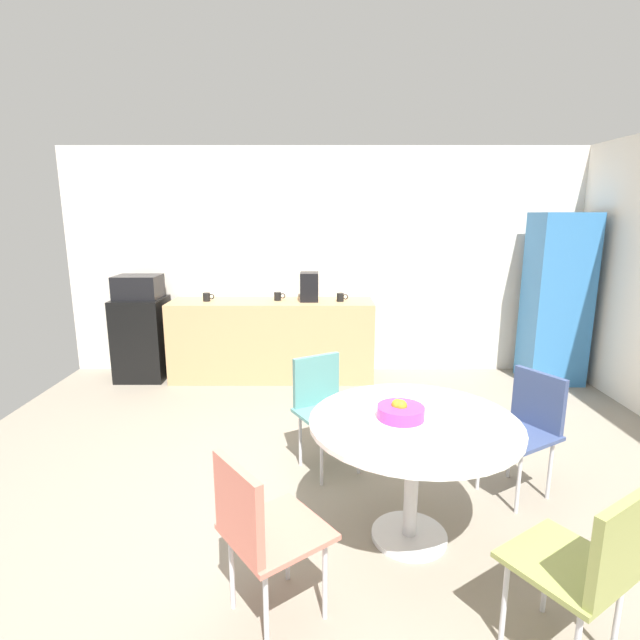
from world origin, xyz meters
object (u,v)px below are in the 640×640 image
at_px(fruit_bowl, 402,412).
at_px(mug_green, 279,296).
at_px(chair_olive, 593,560).
at_px(mug_red, 342,297).
at_px(microwave, 140,287).
at_px(chair_navy, 529,419).
at_px(chair_coral, 259,523).
at_px(locker_cabinet, 558,299).
at_px(coffee_maker, 311,287).
at_px(mini_fridge, 144,338).
at_px(round_table, 415,441).
at_px(mug_white, 208,297).
at_px(chair_teal, 324,399).

xyz_separation_m(fruit_bowl, mug_green, (-0.92, 2.86, 0.17)).
xyz_separation_m(chair_olive, mug_red, (-0.84, 3.66, 0.43)).
xyz_separation_m(microwave, chair_navy, (3.42, -2.35, -0.54)).
bearing_deg(chair_coral, locker_cabinet, 49.42).
bearing_deg(chair_coral, coffee_maker, 87.40).
distance_m(chair_olive, mug_green, 4.05).
bearing_deg(microwave, mug_red, -0.95).
relative_size(chair_navy, mug_green, 6.43).
bearing_deg(mini_fridge, coffee_maker, 0.00).
bearing_deg(chair_navy, chair_coral, -146.17).
bearing_deg(coffee_maker, chair_coral, -92.60).
xyz_separation_m(microwave, round_table, (2.56, -2.86, -0.44)).
bearing_deg(mug_green, chair_coral, -86.74).
bearing_deg(mug_white, mini_fridge, 178.27).
bearing_deg(mini_fridge, chair_teal, -44.17).
bearing_deg(coffee_maker, locker_cabinet, -2.10).
relative_size(chair_olive, chair_navy, 1.00).
relative_size(fruit_bowl, mug_white, 2.04).
relative_size(chair_olive, mug_white, 6.43).
height_order(chair_olive, mug_green, mug_green).
distance_m(chair_coral, coffee_maker, 3.51).
relative_size(mini_fridge, locker_cabinet, 0.50).
bearing_deg(chair_coral, mini_fridge, 116.89).
relative_size(microwave, locker_cabinet, 0.26).
height_order(mug_green, coffee_maker, coffee_maker).
bearing_deg(mug_green, chair_navy, -51.93).
relative_size(chair_coral, coffee_maker, 2.59).
distance_m(chair_teal, mug_red, 2.01).
bearing_deg(microwave, fruit_bowl, -48.79).
height_order(mini_fridge, microwave, microwave).
bearing_deg(round_table, chair_navy, 30.50).
xyz_separation_m(chair_olive, chair_teal, (-1.05, 1.70, 0.00)).
bearing_deg(chair_coral, fruit_bowl, 40.99).
bearing_deg(mini_fridge, chair_olive, -49.95).
bearing_deg(chair_teal, chair_coral, -101.33).
distance_m(mini_fridge, mug_white, 0.91).
relative_size(locker_cabinet, round_table, 1.60).
bearing_deg(microwave, coffee_maker, 0.00).
bearing_deg(chair_teal, mug_white, 123.11).
height_order(microwave, locker_cabinet, locker_cabinet).
height_order(round_table, coffee_maker, coffee_maker).
relative_size(chair_navy, coffee_maker, 2.59).
distance_m(round_table, mug_red, 2.86).
bearing_deg(mug_red, round_table, -84.07).
xyz_separation_m(mini_fridge, chair_coral, (1.76, -3.46, 0.06)).
bearing_deg(mini_fridge, mug_red, -0.95).
height_order(chair_navy, chair_coral, same).
height_order(locker_cabinet, chair_teal, locker_cabinet).
xyz_separation_m(mini_fridge, microwave, (0.00, 0.00, 0.59)).
height_order(microwave, round_table, microwave).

